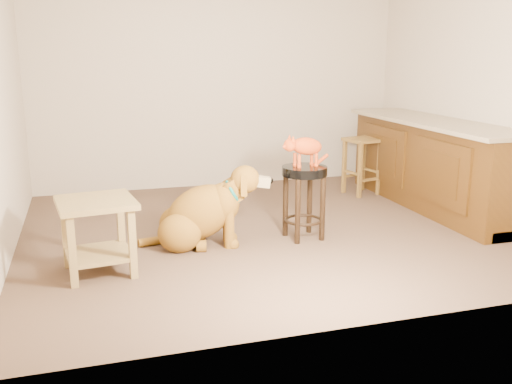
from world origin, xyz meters
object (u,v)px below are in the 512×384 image
object	(u,v)px
padded_stool	(304,188)
side_table	(97,225)
golden_retriever	(202,214)
tabby_kitten	(304,147)
wood_stool	(362,165)

from	to	relation	value
padded_stool	side_table	xyz separation A→B (m)	(-1.79, -0.34, -0.09)
golden_retriever	tabby_kitten	size ratio (longest dim) A/B	2.34
side_table	tabby_kitten	bearing A→B (deg)	10.69
padded_stool	side_table	world-z (taller)	padded_stool
padded_stool	golden_retriever	bearing A→B (deg)	175.85
wood_stool	golden_retriever	distance (m)	2.51
padded_stool	wood_stool	size ratio (longest dim) A/B	0.99
wood_stool	side_table	xyz separation A→B (m)	(-3.04, -1.68, 0.04)
padded_stool	wood_stool	bearing A→B (deg)	46.98
padded_stool	golden_retriever	size ratio (longest dim) A/B	0.57
padded_stool	golden_retriever	xyz separation A→B (m)	(-0.92, 0.07, -0.19)
golden_retriever	wood_stool	bearing A→B (deg)	40.70
padded_stool	golden_retriever	distance (m)	0.94
wood_stool	side_table	size ratio (longest dim) A/B	1.07
wood_stool	side_table	bearing A→B (deg)	-151.12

